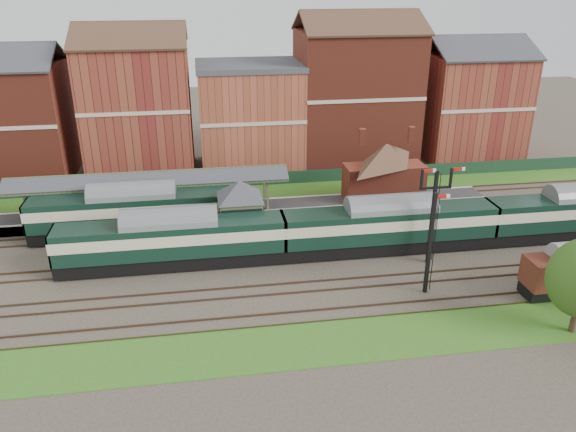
{
  "coord_description": "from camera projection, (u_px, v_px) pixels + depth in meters",
  "views": [
    {
      "loc": [
        -5.9,
        -41.5,
        22.05
      ],
      "look_at": [
        0.97,
        2.0,
        3.0
      ],
      "focal_mm": 35.0,
      "sensor_mm": 36.0,
      "label": 1
    }
  ],
  "objects": [
    {
      "name": "grass_front",
      "position": [
        307.0,
        344.0,
        36.33
      ],
      "size": [
        90.0,
        5.0,
        0.06
      ],
      "primitive_type": "cube",
      "color": "#2D6619",
      "rests_on": "ground"
    },
    {
      "name": "goods_van_b",
      "position": [
        561.0,
        273.0,
        41.12
      ],
      "size": [
        5.41,
        2.34,
        3.28
      ],
      "color": "black",
      "rests_on": "ground"
    },
    {
      "name": "platform_railcar",
      "position": [
        134.0,
        211.0,
        50.37
      ],
      "size": [
        18.39,
        2.9,
        4.24
      ],
      "color": "black",
      "rests_on": "ground"
    },
    {
      "name": "semaphore_bracket",
      "position": [
        433.0,
        211.0,
        44.84
      ],
      "size": [
        3.6,
        0.25,
        8.18
      ],
      "color": "black",
      "rests_on": "ground"
    },
    {
      "name": "brick_hut",
      "position": [
        330.0,
        226.0,
        50.41
      ],
      "size": [
        3.2,
        2.64,
        2.94
      ],
      "color": "maroon",
      "rests_on": "ground"
    },
    {
      "name": "fence",
      "position": [
        257.0,
        179.0,
        63.24
      ],
      "size": [
        90.0,
        0.12,
        1.5
      ],
      "primitive_type": "cube",
      "color": "#193823",
      "rests_on": "ground"
    },
    {
      "name": "dmu_train",
      "position": [
        390.0,
        225.0,
        47.59
      ],
      "size": [
        54.75,
        2.88,
        4.21
      ],
      "color": "black",
      "rests_on": "ground"
    },
    {
      "name": "grass_back",
      "position": [
        259.0,
        191.0,
        61.72
      ],
      "size": [
        90.0,
        4.5,
        0.06
      ],
      "primitive_type": "cube",
      "color": "#2D6619",
      "rests_on": "ground"
    },
    {
      "name": "signal_box",
      "position": [
        240.0,
        211.0,
        48.47
      ],
      "size": [
        5.4,
        5.4,
        6.0
      ],
      "color": "#607251",
      "rests_on": "ground"
    },
    {
      "name": "canopy",
      "position": [
        149.0,
        176.0,
        52.67
      ],
      "size": [
        26.0,
        3.89,
        4.08
      ],
      "color": "#4C5334",
      "rests_on": "platform"
    },
    {
      "name": "platform",
      "position": [
        216.0,
        212.0,
        55.15
      ],
      "size": [
        55.0,
        3.4,
        1.0
      ],
      "primitive_type": "cube",
      "color": "#2D2D2D",
      "rests_on": "ground"
    },
    {
      "name": "semaphore_siding",
      "position": [
        430.0,
        242.0,
        40.66
      ],
      "size": [
        1.23,
        0.25,
        8.0
      ],
      "color": "black",
      "rests_on": "ground"
    },
    {
      "name": "ground",
      "position": [
        280.0,
        259.0,
        47.22
      ],
      "size": [
        160.0,
        160.0,
        0.0
      ],
      "primitive_type": "plane",
      "color": "#473D33",
      "rests_on": "ground"
    },
    {
      "name": "station_building",
      "position": [
        384.0,
        170.0,
        56.21
      ],
      "size": [
        8.1,
        8.1,
        5.9
      ],
      "color": "maroon",
      "rests_on": "platform"
    },
    {
      "name": "town_backdrop",
      "position": [
        249.0,
        111.0,
        67.08
      ],
      "size": [
        69.0,
        10.0,
        16.0
      ],
      "color": "maroon",
      "rests_on": "ground"
    }
  ]
}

